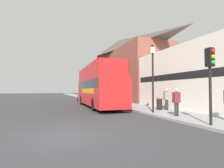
{
  "coord_description": "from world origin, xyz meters",
  "views": [
    {
      "loc": [
        -0.65,
        -6.68,
        1.71
      ],
      "look_at": [
        5.13,
        8.8,
        2.28
      ],
      "focal_mm": 28.0,
      "sensor_mm": 36.0,
      "label": 1
    }
  ],
  "objects_px": {
    "parked_car_ahead_of_bus": "(86,97)",
    "lamp_post_second": "(110,78)",
    "pedestrian_third": "(167,97)",
    "traffic_signal": "(210,68)",
    "lamp_post_nearest": "(153,65)",
    "pedestrian_second": "(176,99)",
    "litter_bin": "(159,103)",
    "tour_bus": "(98,89)"
  },
  "relations": [
    {
      "from": "parked_car_ahead_of_bus",
      "to": "lamp_post_second",
      "type": "distance_m",
      "value": 6.76
    },
    {
      "from": "pedestrian_third",
      "to": "traffic_signal",
      "type": "relative_size",
      "value": 0.49
    },
    {
      "from": "traffic_signal",
      "to": "lamp_post_nearest",
      "type": "height_order",
      "value": "lamp_post_nearest"
    },
    {
      "from": "pedestrian_second",
      "to": "traffic_signal",
      "type": "height_order",
      "value": "traffic_signal"
    },
    {
      "from": "litter_bin",
      "to": "pedestrian_second",
      "type": "bearing_deg",
      "value": -108.47
    },
    {
      "from": "pedestrian_second",
      "to": "litter_bin",
      "type": "xyz_separation_m",
      "value": [
        1.07,
        3.2,
        -0.5
      ]
    },
    {
      "from": "parked_car_ahead_of_bus",
      "to": "pedestrian_second",
      "type": "relative_size",
      "value": 2.4
    },
    {
      "from": "litter_bin",
      "to": "pedestrian_third",
      "type": "bearing_deg",
      "value": -44.47
    },
    {
      "from": "pedestrian_second",
      "to": "lamp_post_second",
      "type": "relative_size",
      "value": 0.38
    },
    {
      "from": "tour_bus",
      "to": "litter_bin",
      "type": "bearing_deg",
      "value": -54.06
    },
    {
      "from": "pedestrian_third",
      "to": "litter_bin",
      "type": "bearing_deg",
      "value": 135.53
    },
    {
      "from": "traffic_signal",
      "to": "lamp_post_second",
      "type": "relative_size",
      "value": 0.8
    },
    {
      "from": "traffic_signal",
      "to": "lamp_post_nearest",
      "type": "bearing_deg",
      "value": 88.88
    },
    {
      "from": "parked_car_ahead_of_bus",
      "to": "litter_bin",
      "type": "relative_size",
      "value": 4.2
    },
    {
      "from": "pedestrian_second",
      "to": "lamp_post_nearest",
      "type": "relative_size",
      "value": 0.34
    },
    {
      "from": "tour_bus",
      "to": "lamp_post_second",
      "type": "distance_m",
      "value": 3.28
    },
    {
      "from": "parked_car_ahead_of_bus",
      "to": "lamp_post_nearest",
      "type": "distance_m",
      "value": 15.16
    },
    {
      "from": "lamp_post_second",
      "to": "lamp_post_nearest",
      "type": "bearing_deg",
      "value": -89.62
    },
    {
      "from": "tour_bus",
      "to": "lamp_post_second",
      "type": "xyz_separation_m",
      "value": [
        2.12,
        2.1,
        1.35
      ]
    },
    {
      "from": "litter_bin",
      "to": "traffic_signal",
      "type": "bearing_deg",
      "value": -104.34
    },
    {
      "from": "parked_car_ahead_of_bus",
      "to": "litter_bin",
      "type": "height_order",
      "value": "parked_car_ahead_of_bus"
    },
    {
      "from": "tour_bus",
      "to": "lamp_post_second",
      "type": "relative_size",
      "value": 2.54
    },
    {
      "from": "traffic_signal",
      "to": "litter_bin",
      "type": "relative_size",
      "value": 3.65
    },
    {
      "from": "pedestrian_second",
      "to": "lamp_post_second",
      "type": "distance_m",
      "value": 10.86
    },
    {
      "from": "litter_bin",
      "to": "tour_bus",
      "type": "bearing_deg",
      "value": 123.92
    },
    {
      "from": "parked_car_ahead_of_bus",
      "to": "pedestrian_second",
      "type": "xyz_separation_m",
      "value": [
        2.05,
        -16.75,
        0.43
      ]
    },
    {
      "from": "lamp_post_nearest",
      "to": "tour_bus",
      "type": "bearing_deg",
      "value": 108.19
    },
    {
      "from": "pedestrian_second",
      "to": "lamp_post_second",
      "type": "bearing_deg",
      "value": 92.27
    },
    {
      "from": "pedestrian_second",
      "to": "tour_bus",
      "type": "bearing_deg",
      "value": 106.53
    },
    {
      "from": "tour_bus",
      "to": "lamp_post_nearest",
      "type": "xyz_separation_m",
      "value": [
        2.18,
        -6.62,
        1.66
      ]
    },
    {
      "from": "traffic_signal",
      "to": "tour_bus",
      "type": "bearing_deg",
      "value": 100.43
    },
    {
      "from": "tour_bus",
      "to": "traffic_signal",
      "type": "distance_m",
      "value": 11.55
    },
    {
      "from": "lamp_post_nearest",
      "to": "litter_bin",
      "type": "xyz_separation_m",
      "value": [
        1.43,
        1.26,
        -2.81
      ]
    },
    {
      "from": "traffic_signal",
      "to": "pedestrian_third",
      "type": "bearing_deg",
      "value": 71.03
    },
    {
      "from": "parked_car_ahead_of_bus",
      "to": "pedestrian_third",
      "type": "relative_size",
      "value": 2.37
    },
    {
      "from": "pedestrian_second",
      "to": "pedestrian_third",
      "type": "xyz_separation_m",
      "value": [
        1.46,
        2.81,
        0.01
      ]
    },
    {
      "from": "pedestrian_second",
      "to": "parked_car_ahead_of_bus",
      "type": "bearing_deg",
      "value": 96.97
    },
    {
      "from": "pedestrian_third",
      "to": "traffic_signal",
      "type": "bearing_deg",
      "value": -108.97
    },
    {
      "from": "pedestrian_third",
      "to": "lamp_post_nearest",
      "type": "distance_m",
      "value": 3.06
    },
    {
      "from": "lamp_post_nearest",
      "to": "litter_bin",
      "type": "distance_m",
      "value": 3.4
    },
    {
      "from": "lamp_post_nearest",
      "to": "litter_bin",
      "type": "bearing_deg",
      "value": 41.26
    },
    {
      "from": "tour_bus",
      "to": "traffic_signal",
      "type": "bearing_deg",
      "value": -77.54
    }
  ]
}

